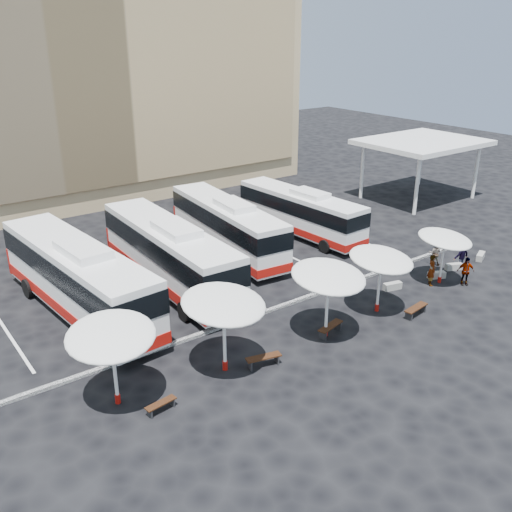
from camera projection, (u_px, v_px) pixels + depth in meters
ground at (274, 315)px, 30.46m from camera, size 120.00×120.00×0.00m
sandstone_building at (50, 47)px, 49.50m from camera, size 42.00×18.25×29.60m
service_canopy at (422, 144)px, 49.26m from camera, size 10.00×8.00×5.20m
curb_divider at (268, 310)px, 30.81m from camera, size 34.00×0.25×0.15m
bay_lines at (197, 268)px, 36.43m from camera, size 24.15×12.00×0.01m
bus_0 at (78, 277)px, 29.86m from camera, size 3.93×13.55×4.24m
bus_1 at (169, 253)px, 33.12m from camera, size 3.33×13.04×4.12m
bus_2 at (227, 225)px, 38.19m from camera, size 3.62×12.23×3.82m
bus_3 at (300, 211)px, 41.47m from camera, size 3.06×11.26×3.54m
sunshade_0 at (111, 336)px, 22.23m from camera, size 4.58×4.61×3.69m
sunshade_1 at (224, 304)px, 24.44m from camera, size 4.79×4.82×3.87m
sunshade_2 at (328, 277)px, 27.27m from camera, size 3.99×4.04×3.79m
sunshade_3 at (381, 260)px, 29.81m from camera, size 4.26×4.29×3.54m
sunshade_4 at (445, 239)px, 33.29m from camera, size 4.13×4.15×3.28m
wood_bench_0 at (161, 405)px, 22.79m from camera, size 1.38×0.53×0.41m
wood_bench_1 at (264, 359)px, 25.79m from camera, size 1.71×0.82×0.51m
wood_bench_2 at (330, 327)px, 28.46m from camera, size 1.69×0.80×0.50m
wood_bench_3 at (416, 309)px, 30.28m from camera, size 1.72×0.68×0.51m
conc_bench_0 at (392, 286)px, 33.37m from camera, size 1.17×0.62×0.42m
conc_bench_1 at (437, 275)px, 34.85m from camera, size 1.15×0.78×0.41m
conc_bench_2 at (454, 267)px, 36.07m from camera, size 1.13×0.75×0.40m
conc_bench_3 at (481, 256)px, 37.66m from camera, size 1.18×0.79×0.42m
passenger_0 at (432, 270)px, 33.67m from camera, size 0.79×0.84×1.93m
passenger_1 at (435, 253)px, 36.61m from camera, size 0.95×0.98×1.58m
passenger_2 at (466, 271)px, 33.73m from camera, size 1.08×0.95×1.76m
passenger_3 at (462, 254)px, 36.18m from camera, size 1.23×0.81×1.78m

